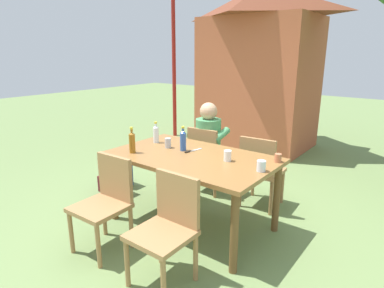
{
  "coord_description": "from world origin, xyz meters",
  "views": [
    {
      "loc": [
        1.91,
        -2.49,
        1.78
      ],
      "look_at": [
        0.0,
        0.0,
        0.89
      ],
      "focal_mm": 30.48,
      "sensor_mm": 36.0,
      "label": 1
    }
  ],
  "objects_px": {
    "chair_near_left": "(106,199)",
    "chair_near_right": "(168,224)",
    "cup_white": "(228,156)",
    "table_knife": "(192,151)",
    "bottle_blue": "(183,140)",
    "chair_far_right": "(260,168)",
    "lamp_post": "(174,35)",
    "cup_terracotta": "(278,158)",
    "cup_steel": "(168,143)",
    "cup_glass": "(261,166)",
    "backpack_by_near_side": "(120,170)",
    "brick_kiosk": "(259,65)",
    "bottle_clear": "(156,134)",
    "chair_far_left": "(207,156)",
    "person_in_white_shirt": "(212,142)",
    "bottle_amber": "(132,142)",
    "dining_table": "(192,164)",
    "backpack_by_far_side": "(112,177)"
  },
  "relations": [
    {
      "from": "chair_near_left",
      "to": "backpack_by_near_side",
      "type": "relative_size",
      "value": 1.92
    },
    {
      "from": "chair_far_left",
      "to": "cup_terracotta",
      "type": "xyz_separation_m",
      "value": [
        1.14,
        -0.46,
        0.33
      ]
    },
    {
      "from": "dining_table",
      "to": "backpack_by_far_side",
      "type": "bearing_deg",
      "value": 179.97
    },
    {
      "from": "backpack_by_near_side",
      "to": "backpack_by_far_side",
      "type": "xyz_separation_m",
      "value": [
        0.13,
        -0.25,
        0.01
      ]
    },
    {
      "from": "cup_terracotta",
      "to": "table_knife",
      "type": "distance_m",
      "value": 0.89
    },
    {
      "from": "chair_near_right",
      "to": "cup_white",
      "type": "relative_size",
      "value": 8.32
    },
    {
      "from": "dining_table",
      "to": "chair_far_left",
      "type": "bearing_deg",
      "value": 114.88
    },
    {
      "from": "chair_near_left",
      "to": "backpack_by_near_side",
      "type": "xyz_separation_m",
      "value": [
        -1.06,
        1.05,
        -0.27
      ]
    },
    {
      "from": "bottle_clear",
      "to": "lamp_post",
      "type": "relative_size",
      "value": 0.08
    },
    {
      "from": "bottle_blue",
      "to": "chair_near_right",
      "type": "bearing_deg",
      "value": -57.69
    },
    {
      "from": "backpack_by_far_side",
      "to": "bottle_blue",
      "type": "bearing_deg",
      "value": 4.05
    },
    {
      "from": "brick_kiosk",
      "to": "lamp_post",
      "type": "height_order",
      "value": "lamp_post"
    },
    {
      "from": "chair_far_left",
      "to": "backpack_by_far_side",
      "type": "height_order",
      "value": "chair_far_left"
    },
    {
      "from": "cup_steel",
      "to": "cup_glass",
      "type": "bearing_deg",
      "value": -2.56
    },
    {
      "from": "cup_terracotta",
      "to": "cup_white",
      "type": "bearing_deg",
      "value": -146.1
    },
    {
      "from": "chair_far_left",
      "to": "cup_white",
      "type": "height_order",
      "value": "cup_white"
    },
    {
      "from": "bottle_blue",
      "to": "backpack_by_near_side",
      "type": "xyz_separation_m",
      "value": [
        -1.26,
        0.17,
        -0.67
      ]
    },
    {
      "from": "chair_near_right",
      "to": "cup_glass",
      "type": "relative_size",
      "value": 8.95
    },
    {
      "from": "cup_white",
      "to": "table_knife",
      "type": "xyz_separation_m",
      "value": [
        -0.46,
        0.05,
        -0.05
      ]
    },
    {
      "from": "chair_far_left",
      "to": "person_in_white_shirt",
      "type": "bearing_deg",
      "value": 92.69
    },
    {
      "from": "chair_far_left",
      "to": "chair_near_left",
      "type": "height_order",
      "value": "same"
    },
    {
      "from": "dining_table",
      "to": "bottle_amber",
      "type": "height_order",
      "value": "bottle_amber"
    },
    {
      "from": "cup_terracotta",
      "to": "bottle_amber",
      "type": "bearing_deg",
      "value": -154.31
    },
    {
      "from": "chair_near_right",
      "to": "chair_far_left",
      "type": "bearing_deg",
      "value": 115.03
    },
    {
      "from": "table_knife",
      "to": "cup_white",
      "type": "bearing_deg",
      "value": -5.86
    },
    {
      "from": "bottle_blue",
      "to": "cup_white",
      "type": "height_order",
      "value": "bottle_blue"
    },
    {
      "from": "table_knife",
      "to": "backpack_by_near_side",
      "type": "relative_size",
      "value": 0.53
    },
    {
      "from": "chair_near_left",
      "to": "backpack_by_far_side",
      "type": "height_order",
      "value": "chair_near_left"
    },
    {
      "from": "dining_table",
      "to": "person_in_white_shirt",
      "type": "relative_size",
      "value": 1.42
    },
    {
      "from": "cup_steel",
      "to": "chair_far_left",
      "type": "bearing_deg",
      "value": 89.51
    },
    {
      "from": "bottle_amber",
      "to": "cup_terracotta",
      "type": "relative_size",
      "value": 3.37
    },
    {
      "from": "chair_far_right",
      "to": "lamp_post",
      "type": "xyz_separation_m",
      "value": [
        -3.04,
        2.04,
        1.64
      ]
    },
    {
      "from": "dining_table",
      "to": "chair_near_right",
      "type": "bearing_deg",
      "value": -64.82
    },
    {
      "from": "cup_glass",
      "to": "brick_kiosk",
      "type": "distance_m",
      "value": 3.73
    },
    {
      "from": "chair_far_left",
      "to": "cup_steel",
      "type": "distance_m",
      "value": 0.81
    },
    {
      "from": "chair_near_right",
      "to": "lamp_post",
      "type": "height_order",
      "value": "lamp_post"
    },
    {
      "from": "table_knife",
      "to": "brick_kiosk",
      "type": "distance_m",
      "value": 3.35
    },
    {
      "from": "chair_far_left",
      "to": "bottle_clear",
      "type": "relative_size",
      "value": 3.55
    },
    {
      "from": "person_in_white_shirt",
      "to": "backpack_by_far_side",
      "type": "xyz_separation_m",
      "value": [
        -0.94,
        -0.91,
        -0.43
      ]
    },
    {
      "from": "bottle_blue",
      "to": "cup_white",
      "type": "relative_size",
      "value": 2.52
    },
    {
      "from": "chair_far_left",
      "to": "backpack_by_near_side",
      "type": "relative_size",
      "value": 1.92
    },
    {
      "from": "cup_white",
      "to": "lamp_post",
      "type": "relative_size",
      "value": 0.03
    },
    {
      "from": "bottle_clear",
      "to": "table_knife",
      "type": "height_order",
      "value": "bottle_clear"
    },
    {
      "from": "dining_table",
      "to": "lamp_post",
      "type": "height_order",
      "value": "lamp_post"
    },
    {
      "from": "dining_table",
      "to": "cup_white",
      "type": "bearing_deg",
      "value": 10.52
    },
    {
      "from": "cup_terracotta",
      "to": "cup_white",
      "type": "height_order",
      "value": "cup_white"
    },
    {
      "from": "cup_terracotta",
      "to": "cup_steel",
      "type": "bearing_deg",
      "value": -166.5
    },
    {
      "from": "person_in_white_shirt",
      "to": "backpack_by_far_side",
      "type": "relative_size",
      "value": 2.48
    },
    {
      "from": "chair_near_right",
      "to": "backpack_by_near_side",
      "type": "xyz_separation_m",
      "value": [
        -1.81,
        1.05,
        -0.27
      ]
    },
    {
      "from": "chair_near_left",
      "to": "chair_near_right",
      "type": "xyz_separation_m",
      "value": [
        0.75,
        0.0,
        0.0
      ]
    }
  ]
}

